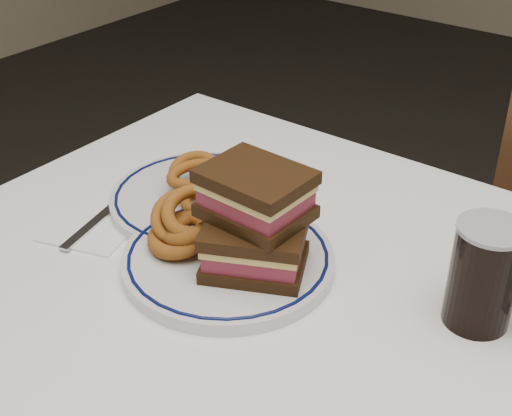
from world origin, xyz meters
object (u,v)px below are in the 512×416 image
Objects in this scene: reuben_sandwich at (255,220)px; far_plate at (202,198)px; main_plate at (228,259)px; beer_mug at (486,275)px.

reuben_sandwich reaches higher than far_plate.
reuben_sandwich reaches higher than main_plate.
main_plate is 2.10× the size of beer_mug.
beer_mug reaches higher than main_plate.
beer_mug is 0.45m from far_plate.
beer_mug is at bearing 17.31° from main_plate.
beer_mug is (0.31, 0.10, 0.06)m from main_plate.
far_plate is (-0.45, 0.00, -0.06)m from beer_mug.
beer_mug is at bearing -0.29° from far_plate.
reuben_sandwich is at bearing -161.59° from beer_mug.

